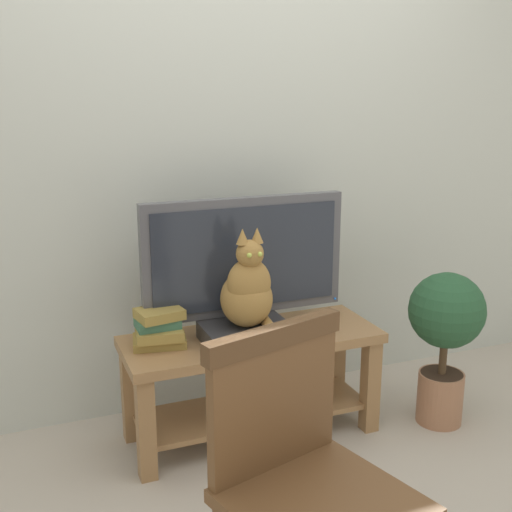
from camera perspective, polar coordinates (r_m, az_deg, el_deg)
name	(u,v)px	position (r m, az deg, el deg)	size (l,w,h in m)	color
ground_plane	(313,497)	(2.70, 5.07, -20.47)	(12.00, 12.00, 0.00)	#ADA393
back_wall	(224,120)	(3.14, -2.83, 11.94)	(7.00, 0.12, 2.80)	#B7BCB2
tv_stand	(252,367)	(2.94, -0.37, -9.77)	(1.14, 0.43, 0.49)	olive
tv	(245,261)	(2.85, -0.99, -0.46)	(0.93, 0.20, 0.60)	#4C4C51
media_box	(247,334)	(2.79, -0.83, -6.87)	(0.37, 0.27, 0.08)	#2D2D30
cat	(248,290)	(2.71, -0.72, -3.07)	(0.22, 0.30, 0.43)	olive
wooden_chair	(302,470)	(1.83, 4.08, -18.34)	(0.55, 0.55, 0.93)	brown
book_stack	(159,329)	(2.77, -8.57, -6.36)	(0.24, 0.20, 0.16)	olive
potted_plant	(445,330)	(3.12, 16.39, -6.27)	(0.35, 0.35, 0.74)	#9E6B4C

